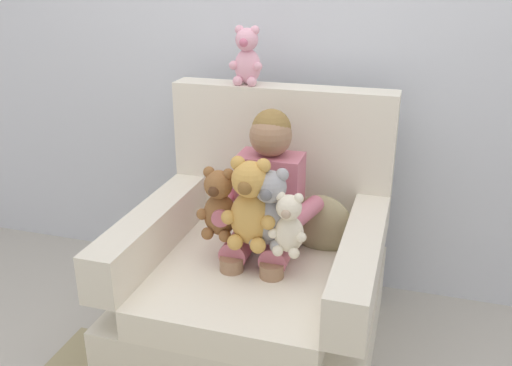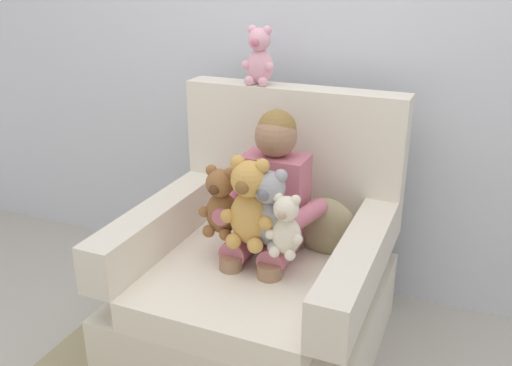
{
  "view_description": "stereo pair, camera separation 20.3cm",
  "coord_description": "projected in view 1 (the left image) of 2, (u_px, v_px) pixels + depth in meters",
  "views": [
    {
      "loc": [
        0.57,
        -1.86,
        1.53
      ],
      "look_at": [
        0.02,
        -0.05,
        0.78
      ],
      "focal_mm": 38.52,
      "sensor_mm": 36.0,
      "label": 1
    },
    {
      "loc": [
        0.76,
        -1.79,
        1.53
      ],
      "look_at": [
        0.02,
        -0.05,
        0.78
      ],
      "focal_mm": 38.52,
      "sensor_mm": 36.0,
      "label": 2
    }
  ],
  "objects": [
    {
      "name": "ground_plane",
      "position": [
        255.0,
        346.0,
        2.37
      ],
      "size": [
        8.0,
        8.0,
        0.0
      ],
      "primitive_type": "plane",
      "color": "#ADA89E"
    },
    {
      "name": "back_wall",
      "position": [
        299.0,
        19.0,
        2.5
      ],
      "size": [
        6.0,
        0.1,
        2.6
      ],
      "primitive_type": "cube",
      "color": "silver",
      "rests_on": "ground"
    },
    {
      "name": "armchair",
      "position": [
        259.0,
        276.0,
        2.3
      ],
      "size": [
        0.98,
        0.97,
        1.05
      ],
      "color": "silver",
      "rests_on": "ground"
    },
    {
      "name": "seated_child",
      "position": [
        266.0,
        203.0,
        2.2
      ],
      "size": [
        0.45,
        0.39,
        0.82
      ],
      "rotation": [
        0.0,
        0.0,
        -0.1
      ],
      "color": "#C66B7F",
      "rests_on": "armchair"
    },
    {
      "name": "plush_grey",
      "position": [
        270.0,
        210.0,
        2.04
      ],
      "size": [
        0.19,
        0.15,
        0.32
      ],
      "rotation": [
        0.0,
        0.0,
        0.01
      ],
      "color": "#9E9EA3",
      "rests_on": "armchair"
    },
    {
      "name": "plush_cream",
      "position": [
        289.0,
        225.0,
        1.99
      ],
      "size": [
        0.14,
        0.12,
        0.24
      ],
      "rotation": [
        0.0,
        0.0,
        -0.01
      ],
      "color": "silver",
      "rests_on": "armchair"
    },
    {
      "name": "plush_honey",
      "position": [
        250.0,
        205.0,
        2.03
      ],
      "size": [
        0.21,
        0.17,
        0.35
      ],
      "rotation": [
        0.0,
        0.0,
        0.3
      ],
      "color": "gold",
      "rests_on": "armchair"
    },
    {
      "name": "plush_brown",
      "position": [
        219.0,
        205.0,
        2.11
      ],
      "size": [
        0.17,
        0.14,
        0.28
      ],
      "rotation": [
        0.0,
        0.0,
        -0.37
      ],
      "color": "brown",
      "rests_on": "armchair"
    },
    {
      "name": "plush_pink_on_backrest",
      "position": [
        247.0,
        57.0,
        2.35
      ],
      "size": [
        0.15,
        0.12,
        0.25
      ],
      "rotation": [
        0.0,
        0.0,
        -0.03
      ],
      "color": "#EAA8BC",
      "rests_on": "armchair"
    },
    {
      "name": "throw_pillow",
      "position": [
        321.0,
        225.0,
        2.27
      ],
      "size": [
        0.27,
        0.14,
        0.26
      ],
      "primitive_type": "ellipsoid",
      "rotation": [
        0.0,
        0.0,
        -0.08
      ],
      "color": "#998C66",
      "rests_on": "armchair"
    }
  ]
}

